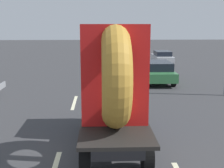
{
  "coord_description": "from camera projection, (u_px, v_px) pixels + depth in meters",
  "views": [
    {
      "loc": [
        -0.39,
        -9.85,
        4.08
      ],
      "look_at": [
        0.05,
        0.81,
        1.92
      ],
      "focal_mm": 49.98,
      "sensor_mm": 36.0,
      "label": 1
    }
  ],
  "objects": [
    {
      "name": "lane_dash_right_far",
      "position": [
        142.0,
        102.0,
        15.99
      ],
      "size": [
        0.16,
        2.28,
        0.01
      ],
      "primitive_type": "cube",
      "rotation": [
        0.0,
        0.0,
        1.57
      ],
      "color": "beige",
      "rests_on": "ground_plane"
    },
    {
      "name": "distant_sedan",
      "position": [
        157.0,
        71.0,
        20.98
      ],
      "size": [
        1.88,
        4.39,
        1.43
      ],
      "color": "black",
      "rests_on": "ground_plane"
    },
    {
      "name": "flatbed_truck",
      "position": [
        113.0,
        90.0,
        10.14
      ],
      "size": [
        2.02,
        5.47,
        4.01
      ],
      "color": "black",
      "rests_on": "ground_plane"
    },
    {
      "name": "ground_plane",
      "position": [
        111.0,
        145.0,
        10.47
      ],
      "size": [
        120.0,
        120.0,
        0.0
      ],
      "primitive_type": "plane",
      "color": "#38383A"
    },
    {
      "name": "lane_dash_left_far",
      "position": [
        74.0,
        102.0,
        15.91
      ],
      "size": [
        0.16,
        2.77,
        0.01
      ],
      "primitive_type": "cube",
      "rotation": [
        0.0,
        0.0,
        1.57
      ],
      "color": "beige",
      "rests_on": "ground_plane"
    },
    {
      "name": "oncoming_car",
      "position": [
        162.0,
        57.0,
        30.51
      ],
      "size": [
        1.61,
        3.76,
        1.23
      ],
      "color": "black",
      "rests_on": "ground_plane"
    }
  ]
}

